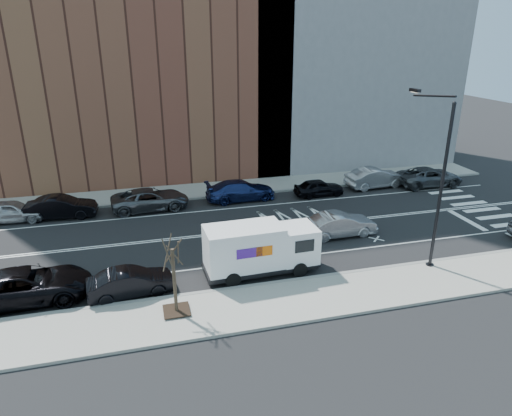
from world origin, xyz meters
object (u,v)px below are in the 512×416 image
far_parked_a (11,211)px  far_parked_b (61,207)px  driving_sedan (340,225)px  fedex_van (260,248)px

far_parked_a → far_parked_b: (3.20, -0.14, 0.03)m
far_parked_b → driving_sedan: (17.54, -7.83, -0.02)m
driving_sedan → fedex_van: bearing=116.5°
far_parked_a → far_parked_b: far_parked_b is taller
far_parked_b → driving_sedan: 19.21m
fedex_van → far_parked_b: 15.97m
far_parked_b → driving_sedan: size_ratio=1.02×
fedex_van → far_parked_b: size_ratio=1.30×
fedex_van → far_parked_b: fedex_van is taller
far_parked_a → fedex_van: bearing=-124.6°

